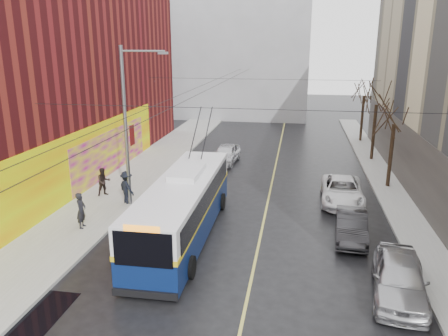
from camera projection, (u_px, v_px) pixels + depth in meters
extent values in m
plane|color=black|center=(197.00, 322.00, 14.78)|extent=(140.00, 140.00, 0.00)
cube|color=gray|center=(117.00, 192.00, 27.43)|extent=(4.00, 60.00, 0.15)
cube|color=gray|center=(400.00, 209.00, 24.67)|extent=(2.00, 60.00, 0.15)
cube|color=#BFB74C|center=(270.00, 191.00, 27.80)|extent=(0.12, 50.00, 0.01)
cube|color=#5B1215|center=(7.00, 76.00, 28.71)|extent=(12.00, 36.00, 14.00)
cube|color=#E1A005|center=(69.00, 170.00, 25.32)|extent=(0.08, 28.00, 4.00)
cube|color=#A20586|center=(112.00, 152.00, 31.11)|extent=(0.06, 12.00, 3.20)
cube|color=#4C4742|center=(414.00, 167.00, 25.88)|extent=(0.06, 36.00, 4.00)
cube|color=gray|center=(230.00, 44.00, 55.91)|extent=(20.00, 12.00, 18.00)
cylinder|color=slate|center=(126.00, 130.00, 24.04)|extent=(0.20, 0.20, 9.00)
cube|color=#530B0C|center=(132.00, 135.00, 24.06)|extent=(0.04, 0.60, 1.10)
cylinder|color=slate|center=(143.00, 51.00, 22.69)|extent=(2.40, 0.10, 0.10)
cube|color=slate|center=(163.00, 53.00, 22.54)|extent=(0.50, 0.22, 0.12)
cylinder|color=black|center=(191.00, 90.00, 27.90)|extent=(0.02, 60.00, 0.02)
cylinder|color=black|center=(206.00, 90.00, 27.74)|extent=(0.02, 60.00, 0.02)
cylinder|color=black|center=(227.00, 108.00, 18.70)|extent=(18.00, 0.02, 0.02)
cylinder|color=black|center=(260.00, 79.00, 33.86)|extent=(18.00, 0.02, 0.02)
cylinder|color=black|center=(391.00, 157.00, 27.90)|extent=(0.24, 0.24, 4.20)
cylinder|color=black|center=(374.00, 133.00, 34.50)|extent=(0.24, 0.24, 4.48)
cylinder|color=black|center=(362.00, 119.00, 41.14)|extent=(0.24, 0.24, 4.37)
cube|color=black|center=(27.00, 319.00, 14.93)|extent=(2.16, 3.58, 0.01)
ellipsoid|color=slate|center=(178.00, 82.00, 20.86)|extent=(0.44, 0.20, 0.12)
ellipsoid|color=slate|center=(211.00, 77.00, 23.28)|extent=(0.44, 0.20, 0.12)
ellipsoid|color=slate|center=(155.00, 81.00, 23.82)|extent=(0.44, 0.20, 0.12)
cube|color=#091845|center=(184.00, 219.00, 21.10)|extent=(2.58, 11.42, 1.43)
cube|color=silver|center=(183.00, 193.00, 20.73)|extent=(2.58, 11.42, 1.24)
cube|color=gold|center=(183.00, 205.00, 20.90)|extent=(2.62, 11.46, 0.21)
cube|color=black|center=(143.00, 250.00, 15.35)|extent=(2.19, 0.06, 1.33)
cube|color=black|center=(207.00, 164.00, 26.19)|extent=(2.19, 0.06, 1.14)
cube|color=black|center=(158.00, 194.00, 20.95)|extent=(0.14, 10.45, 0.95)
cube|color=black|center=(209.00, 196.00, 20.57)|extent=(0.14, 10.45, 0.95)
cube|color=silver|center=(187.00, 172.00, 21.42)|extent=(1.36, 2.86, 0.29)
cube|color=black|center=(145.00, 294.00, 15.80)|extent=(2.47, 0.14, 0.29)
cylinder|color=black|center=(132.00, 263.00, 17.80)|extent=(0.29, 0.95, 0.95)
cylinder|color=black|center=(190.00, 267.00, 17.42)|extent=(0.29, 0.95, 0.95)
cylinder|color=black|center=(179.00, 199.00, 25.01)|extent=(0.29, 0.95, 0.95)
cylinder|color=black|center=(222.00, 202.00, 24.63)|extent=(0.29, 0.95, 0.95)
cylinder|color=black|center=(195.00, 131.00, 24.25)|extent=(0.09, 3.30, 2.34)
cylinder|color=black|center=(207.00, 132.00, 24.15)|extent=(0.09, 3.30, 2.34)
imported|color=#ABACB0|center=(399.00, 277.00, 16.05)|extent=(2.47, 4.86, 1.59)
imported|color=#262528|center=(351.00, 226.00, 20.88)|extent=(1.70, 4.15, 1.34)
imported|color=white|center=(342.00, 191.00, 25.70)|extent=(2.53, 5.23, 1.43)
imported|color=silver|center=(226.00, 154.00, 34.15)|extent=(2.14, 4.49, 1.48)
imported|color=black|center=(81.00, 210.00, 21.76)|extent=(0.52, 0.72, 1.83)
imported|color=black|center=(104.00, 182.00, 26.42)|extent=(1.05, 1.05, 1.73)
imported|color=black|center=(127.00, 187.00, 25.10)|extent=(1.41, 1.31, 1.91)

